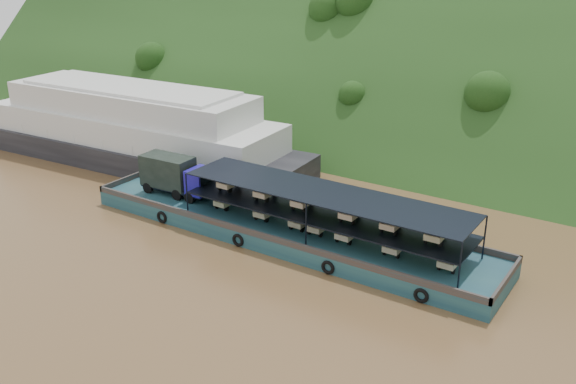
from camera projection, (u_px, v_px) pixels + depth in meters
The scene contains 4 objects.
ground at pixel (288, 248), 49.37m from camera, with size 160.00×160.00×0.00m, color brown.
hillside at pixel (452, 136), 77.33m from camera, with size 140.00×28.00×28.00m, color #183212.
cargo_barge at pixel (276, 221), 51.28m from camera, with size 35.00×7.18×4.59m.
passenger_ferry at pixel (133, 128), 67.90m from camera, with size 40.30×12.54×8.04m.
Camera 1 is at (24.43, -37.03, 22.08)m, focal length 40.00 mm.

